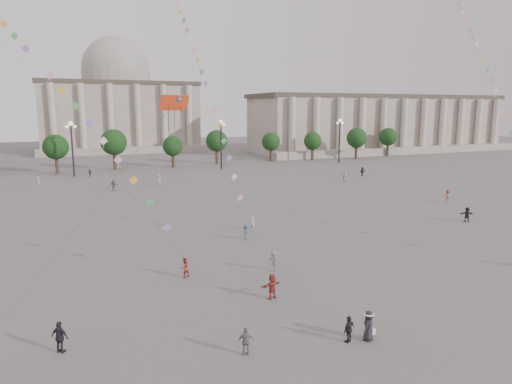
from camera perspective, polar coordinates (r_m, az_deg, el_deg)
name	(u,v)px	position (r m, az deg, el deg)	size (l,w,h in m)	color
ground	(334,305)	(31.78, 9.77, -13.75)	(360.00, 360.00, 0.00)	#5C5957
hall_east	(380,124)	(149.17, 15.24, 8.25)	(84.00, 26.22, 17.20)	gray
hall_central	(118,105)	(154.45, -16.83, 10.39)	(48.30, 34.30, 35.50)	gray
tree_row	(145,144)	(103.89, -13.70, 5.90)	(137.12, 5.12, 8.00)	#392B1C
lamp_post_mid_west	(72,138)	(94.59, -22.05, 6.22)	(2.00, 0.90, 10.65)	#262628
lamp_post_mid_east	(221,135)	(99.45, -4.40, 7.10)	(2.00, 0.90, 10.65)	#262628
lamp_post_far_east	(340,132)	(112.40, 10.42, 7.33)	(2.00, 0.90, 10.65)	#262628
person_crowd_0	(90,173)	(93.28, -20.06, 2.23)	(0.90, 0.37, 1.54)	navy
person_crowd_3	(467,215)	(58.16, 24.87, -2.57)	(1.61, 0.51, 1.74)	black
person_crowd_4	(159,180)	(79.34, -12.02, 1.46)	(1.81, 0.57, 1.95)	silver
person_crowd_6	(274,261)	(37.03, 2.24, -8.62)	(1.11, 0.64, 1.73)	slate
person_crowd_7	(344,177)	(83.49, 10.98, 1.89)	(1.70, 0.54, 1.83)	beige
person_crowd_8	(448,196)	(69.37, 22.83, -0.45)	(1.15, 0.66, 1.78)	brown
person_crowd_9	(362,172)	(91.37, 13.16, 2.51)	(1.65, 0.53, 1.78)	black
person_crowd_10	(39,181)	(85.75, -25.54, 1.21)	(0.59, 0.39, 1.61)	silver
person_crowd_12	(114,185)	(76.52, -17.37, 0.86)	(1.73, 0.55, 1.86)	slate
person_crowd_13	(252,223)	(49.24, -0.45, -3.88)	(0.59, 0.39, 1.61)	beige
tourist_1	(60,337)	(27.60, -23.30, -16.32)	(1.04, 0.43, 1.77)	black
tourist_2	(272,286)	(32.03, 2.02, -11.70)	(1.62, 0.52, 1.75)	#9C312A
tourist_3	(246,341)	(25.39, -1.25, -18.16)	(0.91, 0.38, 1.55)	slate
tourist_4	(349,329)	(27.08, 11.55, -16.44)	(0.91, 0.38, 1.56)	black
kite_flyer_0	(185,268)	(36.24, -8.92, -9.31)	(0.76, 0.59, 1.57)	#9A372A
kite_flyer_1	(246,232)	(45.78, -1.26, -5.04)	(0.97, 0.56, 1.51)	#2F4B6A
hat_person	(369,325)	(27.47, 13.90, -15.85)	(1.01, 0.96, 1.73)	black
dragon_kite	(173,115)	(31.57, -10.35, 9.49)	(6.91, 4.88, 18.48)	red
kite_train_mid	(179,14)	(68.71, -9.58, 21.14)	(1.45, 46.11, 64.83)	#3F3F3F
kite_train_east	(483,65)	(68.39, 26.55, 14.04)	(29.10, 39.62, 59.40)	#3F3F3F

